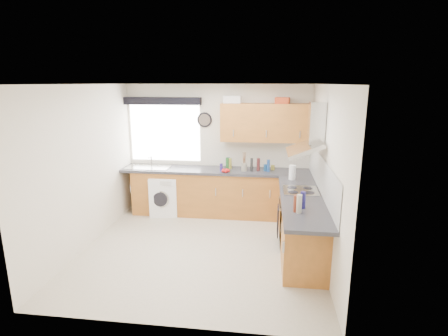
# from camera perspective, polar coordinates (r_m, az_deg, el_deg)

# --- Properties ---
(ground_plane) EXTENTS (3.60, 3.60, 0.00)m
(ground_plane) POSITION_cam_1_polar(r_m,az_deg,el_deg) (5.60, -3.73, -13.02)
(ground_plane) COLOR beige
(ceiling) EXTENTS (3.60, 3.60, 0.02)m
(ceiling) POSITION_cam_1_polar(r_m,az_deg,el_deg) (5.00, -4.18, 13.49)
(ceiling) COLOR white
(ceiling) RESTS_ON wall_back
(wall_back) EXTENTS (3.60, 0.02, 2.50)m
(wall_back) POSITION_cam_1_polar(r_m,az_deg,el_deg) (6.89, -1.07, 3.14)
(wall_back) COLOR silver
(wall_back) RESTS_ON ground_plane
(wall_front) EXTENTS (3.60, 0.02, 2.50)m
(wall_front) POSITION_cam_1_polar(r_m,az_deg,el_deg) (3.49, -9.65, -7.76)
(wall_front) COLOR silver
(wall_front) RESTS_ON ground_plane
(wall_left) EXTENTS (0.02, 3.60, 2.50)m
(wall_left) POSITION_cam_1_polar(r_m,az_deg,el_deg) (5.78, -21.74, 0.06)
(wall_left) COLOR silver
(wall_left) RESTS_ON ground_plane
(wall_right) EXTENTS (0.02, 3.60, 2.50)m
(wall_right) POSITION_cam_1_polar(r_m,az_deg,el_deg) (5.13, 16.19, -1.13)
(wall_right) COLOR silver
(wall_right) RESTS_ON ground_plane
(window) EXTENTS (1.40, 0.02, 1.10)m
(window) POSITION_cam_1_polar(r_m,az_deg,el_deg) (7.06, -9.60, 5.67)
(window) COLOR white
(window) RESTS_ON wall_back
(window_blind) EXTENTS (1.50, 0.18, 0.14)m
(window_blind) POSITION_cam_1_polar(r_m,az_deg,el_deg) (6.92, -10.02, 10.73)
(window_blind) COLOR black
(window_blind) RESTS_ON wall_back
(splashback) EXTENTS (0.01, 3.00, 0.54)m
(splashback) POSITION_cam_1_polar(r_m,az_deg,el_deg) (5.44, 15.57, -1.03)
(splashback) COLOR white
(splashback) RESTS_ON wall_right
(base_cab_back) EXTENTS (3.00, 0.58, 0.86)m
(base_cab_back) POSITION_cam_1_polar(r_m,az_deg,el_deg) (6.83, -2.22, -4.07)
(base_cab_back) COLOR #985922
(base_cab_back) RESTS_ON ground_plane
(base_cab_corner) EXTENTS (0.60, 0.60, 0.86)m
(base_cab_corner) POSITION_cam_1_polar(r_m,az_deg,el_deg) (6.76, 11.32, -4.54)
(base_cab_corner) COLOR #985922
(base_cab_corner) RESTS_ON ground_plane
(base_cab_right) EXTENTS (0.58, 2.10, 0.86)m
(base_cab_right) POSITION_cam_1_polar(r_m,az_deg,el_deg) (5.50, 12.36, -8.93)
(base_cab_right) COLOR #985922
(base_cab_right) RESTS_ON ground_plane
(worktop_back) EXTENTS (3.60, 0.62, 0.05)m
(worktop_back) POSITION_cam_1_polar(r_m,az_deg,el_deg) (6.68, -1.43, -0.41)
(worktop_back) COLOR #2A2A2F
(worktop_back) RESTS_ON base_cab_back
(worktop_right) EXTENTS (0.62, 2.42, 0.05)m
(worktop_right) POSITION_cam_1_polar(r_m,az_deg,el_deg) (5.20, 12.65, -4.93)
(worktop_right) COLOR #2A2A2F
(worktop_right) RESTS_ON base_cab_right
(sink) EXTENTS (0.84, 0.46, 0.10)m
(sink) POSITION_cam_1_polar(r_m,az_deg,el_deg) (6.99, -12.28, 0.45)
(sink) COLOR #B1B1B1
(sink) RESTS_ON worktop_back
(oven) EXTENTS (0.56, 0.58, 0.85)m
(oven) POSITION_cam_1_polar(r_m,az_deg,el_deg) (5.63, 12.13, -8.39)
(oven) COLOR black
(oven) RESTS_ON ground_plane
(hob_plate) EXTENTS (0.52, 0.52, 0.01)m
(hob_plate) POSITION_cam_1_polar(r_m,az_deg,el_deg) (5.47, 12.39, -3.61)
(hob_plate) COLOR #B1B1B1
(hob_plate) RESTS_ON worktop_right
(extractor_hood) EXTENTS (0.52, 0.78, 0.66)m
(extractor_hood) POSITION_cam_1_polar(r_m,az_deg,el_deg) (5.30, 13.94, 5.21)
(extractor_hood) COLOR #B1B1B1
(extractor_hood) RESTS_ON wall_right
(upper_cabinets) EXTENTS (1.70, 0.35, 0.70)m
(upper_cabinets) POSITION_cam_1_polar(r_m,az_deg,el_deg) (6.57, 6.98, 7.36)
(upper_cabinets) COLOR #985922
(upper_cabinets) RESTS_ON wall_back
(washing_machine) EXTENTS (0.60, 0.58, 0.76)m
(washing_machine) POSITION_cam_1_polar(r_m,az_deg,el_deg) (6.95, -9.74, -4.39)
(washing_machine) COLOR white
(washing_machine) RESTS_ON ground_plane
(wall_clock) EXTENTS (0.29, 0.04, 0.29)m
(wall_clock) POSITION_cam_1_polar(r_m,az_deg,el_deg) (6.81, -3.23, 7.85)
(wall_clock) COLOR black
(wall_clock) RESTS_ON wall_back
(casserole) EXTENTS (0.32, 0.24, 0.13)m
(casserole) POSITION_cam_1_polar(r_m,az_deg,el_deg) (6.67, 1.39, 11.14)
(casserole) COLOR white
(casserole) RESTS_ON upper_cabinets
(storage_box) EXTENTS (0.28, 0.24, 0.11)m
(storage_box) POSITION_cam_1_polar(r_m,az_deg,el_deg) (6.53, 9.50, 10.82)
(storage_box) COLOR #AC3717
(storage_box) RESTS_ON upper_cabinets
(utensil_pot) EXTENTS (0.11, 0.11, 0.15)m
(utensil_pot) POSITION_cam_1_polar(r_m,az_deg,el_deg) (6.54, 3.31, 0.15)
(utensil_pot) COLOR gray
(utensil_pot) RESTS_ON worktop_back
(kitchen_roll) EXTENTS (0.12, 0.12, 0.25)m
(kitchen_roll) POSITION_cam_1_polar(r_m,az_deg,el_deg) (6.06, 11.08, -0.71)
(kitchen_roll) COLOR white
(kitchen_roll) RESTS_ON worktop_right
(tomato_cluster) EXTENTS (0.16, 0.16, 0.06)m
(tomato_cluster) POSITION_cam_1_polar(r_m,az_deg,el_deg) (6.45, 0.25, -0.42)
(tomato_cluster) COLOR red
(tomato_cluster) RESTS_ON worktop_back
(jar_0) EXTENTS (0.06, 0.06, 0.15)m
(jar_0) POSITION_cam_1_polar(r_m,az_deg,el_deg) (6.51, -0.46, 0.09)
(jar_0) COLOR navy
(jar_0) RESTS_ON worktop_back
(jar_1) EXTENTS (0.04, 0.04, 0.19)m
(jar_1) POSITION_cam_1_polar(r_m,az_deg,el_deg) (6.67, 5.64, 0.56)
(jar_1) COLOR #481B19
(jar_1) RESTS_ON worktop_back
(jar_2) EXTENTS (0.06, 0.06, 0.20)m
(jar_2) POSITION_cam_1_polar(r_m,az_deg,el_deg) (6.78, 0.71, 0.90)
(jar_2) COLOR navy
(jar_2) RESTS_ON worktop_back
(jar_3) EXTENTS (0.07, 0.07, 0.09)m
(jar_3) POSITION_cam_1_polar(r_m,az_deg,el_deg) (6.69, 7.97, 0.09)
(jar_3) COLOR olive
(jar_3) RESTS_ON worktop_back
(jar_4) EXTENTS (0.06, 0.06, 0.21)m
(jar_4) POSITION_cam_1_polar(r_m,az_deg,el_deg) (6.67, 1.00, 0.73)
(jar_4) COLOR olive
(jar_4) RESTS_ON worktop_back
(jar_5) EXTENTS (0.06, 0.06, 0.12)m
(jar_5) POSITION_cam_1_polar(r_m,az_deg,el_deg) (6.59, 6.77, 0.07)
(jar_5) COLOR navy
(jar_5) RESTS_ON worktop_back
(jar_6) EXTENTS (0.06, 0.06, 0.22)m
(jar_6) POSITION_cam_1_polar(r_m,az_deg,el_deg) (6.52, 7.25, 0.36)
(jar_6) COLOR navy
(jar_6) RESTS_ON worktop_back
(jar_7) EXTENTS (0.05, 0.05, 0.25)m
(jar_7) POSITION_cam_1_polar(r_m,az_deg,el_deg) (6.52, 4.53, 0.53)
(jar_7) COLOR black
(jar_7) RESTS_ON worktop_back
(jar_8) EXTENTS (0.06, 0.06, 0.25)m
(jar_8) POSITION_cam_1_polar(r_m,az_deg,el_deg) (6.54, 0.55, 0.62)
(jar_8) COLOR #1D5320
(jar_8) RESTS_ON worktop_back
(jar_9) EXTENTS (0.06, 0.06, 0.24)m
(jar_9) POSITION_cam_1_polar(r_m,az_deg,el_deg) (6.55, 5.62, 0.56)
(jar_9) COLOR #441819
(jar_9) RESTS_ON worktop_back
(bottle_0) EXTENTS (0.07, 0.07, 0.23)m
(bottle_0) POSITION_cam_1_polar(r_m,az_deg,el_deg) (4.71, 12.76, -5.13)
(bottle_0) COLOR navy
(bottle_0) RESTS_ON worktop_right
(bottle_1) EXTENTS (0.07, 0.07, 0.24)m
(bottle_1) POSITION_cam_1_polar(r_m,az_deg,el_deg) (4.53, 12.17, -5.75)
(bottle_1) COLOR #A49E8C
(bottle_1) RESTS_ON worktop_right
(bottle_2) EXTENTS (0.07, 0.07, 0.22)m
(bottle_2) POSITION_cam_1_polar(r_m,az_deg,el_deg) (4.57, 11.70, -5.72)
(bottle_2) COLOR maroon
(bottle_2) RESTS_ON worktop_right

